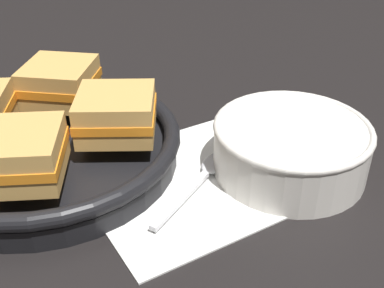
% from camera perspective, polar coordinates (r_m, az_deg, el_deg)
% --- Properties ---
extents(ground_plane, '(4.00, 4.00, 0.00)m').
position_cam_1_polar(ground_plane, '(0.55, 0.31, -2.44)').
color(ground_plane, black).
extents(napkin, '(0.27, 0.24, 0.00)m').
position_cam_1_polar(napkin, '(0.52, 0.50, -4.17)').
color(napkin, white).
rests_on(napkin, ground_plane).
extents(soup_bowl, '(0.17, 0.17, 0.06)m').
position_cam_1_polar(soup_bowl, '(0.53, 11.63, -0.11)').
color(soup_bowl, silver).
rests_on(soup_bowl, ground_plane).
extents(spoon, '(0.15, 0.06, 0.01)m').
position_cam_1_polar(spoon, '(0.52, 1.86, -3.30)').
color(spoon, silver).
rests_on(spoon, napkin).
extents(skillet, '(0.38, 0.31, 0.04)m').
position_cam_1_polar(skillet, '(0.56, -16.82, -0.44)').
color(skillet, black).
rests_on(skillet, ground_plane).
extents(sandwich_near_left, '(0.11, 0.11, 0.05)m').
position_cam_1_polar(sandwich_near_left, '(0.48, -19.75, -1.15)').
color(sandwich_near_left, tan).
rests_on(sandwich_near_left, skillet).
extents(sandwich_near_right, '(0.12, 0.11, 0.05)m').
position_cam_1_polar(sandwich_near_right, '(0.52, -8.96, 3.58)').
color(sandwich_near_right, tan).
rests_on(sandwich_near_right, skillet).
extents(sandwich_far_left, '(0.11, 0.11, 0.05)m').
position_cam_1_polar(sandwich_far_left, '(0.61, -15.40, 7.09)').
color(sandwich_far_left, tan).
rests_on(sandwich_far_left, skillet).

